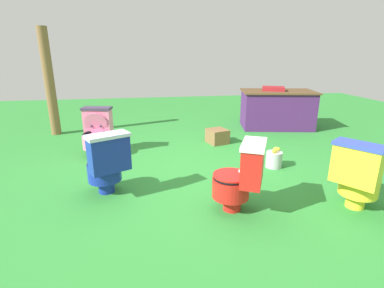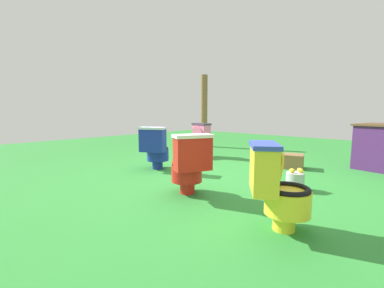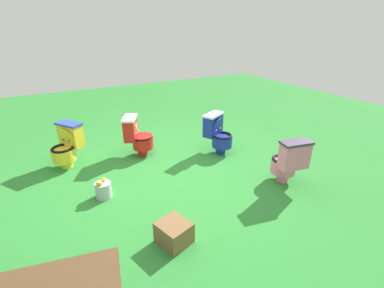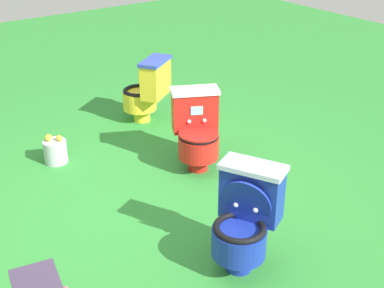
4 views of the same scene
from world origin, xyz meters
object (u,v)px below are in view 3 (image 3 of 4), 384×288
toilet_pink (288,161)px  toilet_yellow (67,145)px  small_crate (174,233)px  toilet_red (137,136)px  lemon_bucket (103,190)px  toilet_blue (218,133)px

toilet_pink → toilet_yellow: size_ratio=1.00×
toilet_yellow → small_crate: (-0.79, 2.44, -0.25)m
toilet_red → toilet_yellow: bearing=-72.3°
toilet_red → lemon_bucket: 1.36m
toilet_yellow → toilet_pink: bearing=-162.2°
toilet_red → small_crate: toilet_red is taller
toilet_pink → toilet_red: (1.62, -1.98, -0.00)m
toilet_pink → lemon_bucket: (2.47, -0.94, -0.26)m
toilet_blue → lemon_bucket: bearing=-14.9°
toilet_blue → small_crate: size_ratio=2.17×
toilet_blue → toilet_pink: bearing=75.1°
toilet_pink → small_crate: (1.97, 0.29, -0.25)m
toilet_pink → lemon_bucket: toilet_pink is taller
toilet_yellow → lemon_bucket: (-0.30, 1.21, -0.26)m
toilet_blue → toilet_red: same height
toilet_red → toilet_yellow: (1.14, -0.17, 0.00)m
toilet_blue → lemon_bucket: toilet_blue is taller
toilet_blue → toilet_yellow: bearing=-43.8°
toilet_yellow → small_crate: toilet_yellow is taller
toilet_blue → toilet_yellow: size_ratio=1.00×
toilet_red → toilet_pink: bearing=65.6°
toilet_pink → toilet_blue: (0.30, -1.40, 0.00)m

